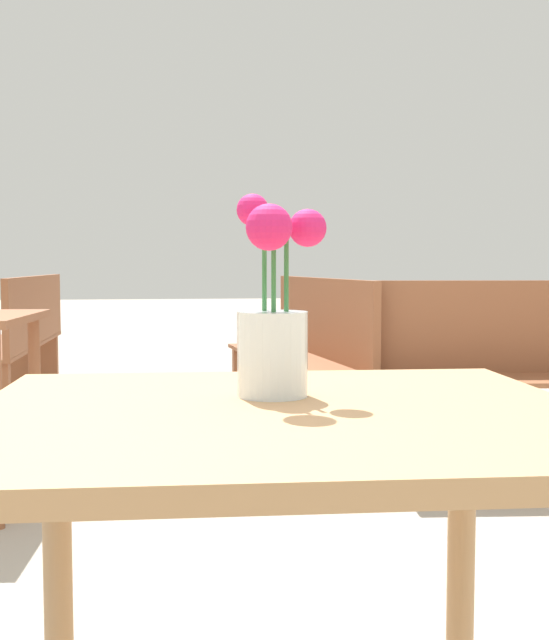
{
  "coord_description": "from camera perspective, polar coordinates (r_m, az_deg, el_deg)",
  "views": [
    {
      "loc": [
        -0.16,
        -1.07,
        0.92
      ],
      "look_at": [
        0.0,
        0.1,
        0.84
      ],
      "focal_mm": 45.0,
      "sensor_mm": 36.0,
      "label": 1
    }
  ],
  "objects": [
    {
      "name": "table_front",
      "position": [
        1.12,
        0.56,
        -11.96
      ],
      "size": [
        0.87,
        0.78,
        0.73
      ],
      "color": "tan",
      "rests_on": "ground_plane"
    },
    {
      "name": "flower_vase",
      "position": [
        1.18,
        0.04,
        -0.59
      ],
      "size": [
        0.13,
        0.15,
        0.3
      ],
      "color": "silver",
      "rests_on": "table_front"
    },
    {
      "name": "bench_near",
      "position": [
        4.08,
        2.2,
        -2.54
      ],
      "size": [
        0.53,
        1.53,
        0.85
      ],
      "color": "brown",
      "rests_on": "ground_plane"
    },
    {
      "name": "bench_far",
      "position": [
        5.0,
        -17.54,
        -1.41
      ],
      "size": [
        0.4,
        1.69,
        0.85
      ],
      "color": "brown",
      "rests_on": "ground_plane"
    }
  ]
}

